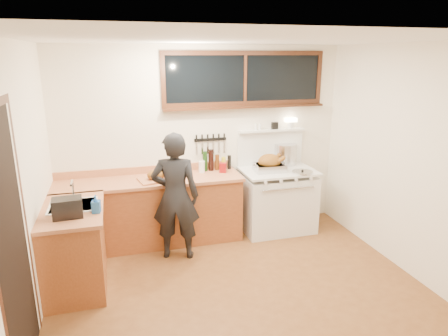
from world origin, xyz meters
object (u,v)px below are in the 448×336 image
object	(u,v)px
man	(175,196)
roast_turkey	(270,164)
cutting_board	(157,176)
vintage_stove	(277,198)

from	to	relation	value
man	roast_turkey	world-z (taller)	man
man	cutting_board	world-z (taller)	man
man	vintage_stove	bearing A→B (deg)	15.84
vintage_stove	roast_turkey	world-z (taller)	vintage_stove
man	roast_turkey	distance (m)	1.47
vintage_stove	cutting_board	bearing A→B (deg)	-178.90
vintage_stove	man	xyz separation A→B (m)	(-1.53, -0.43, 0.33)
man	roast_turkey	bearing A→B (deg)	16.19
man	cutting_board	distance (m)	0.46
vintage_stove	man	world-z (taller)	man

